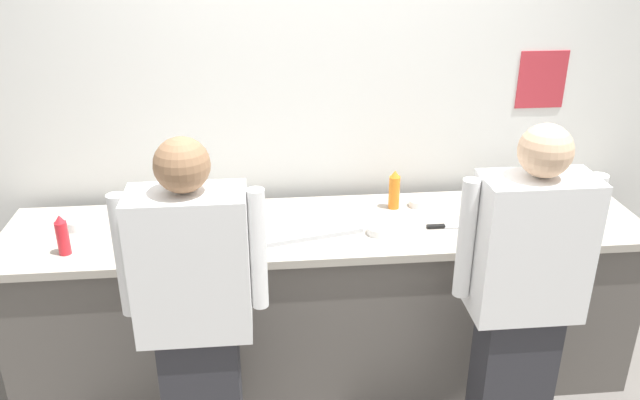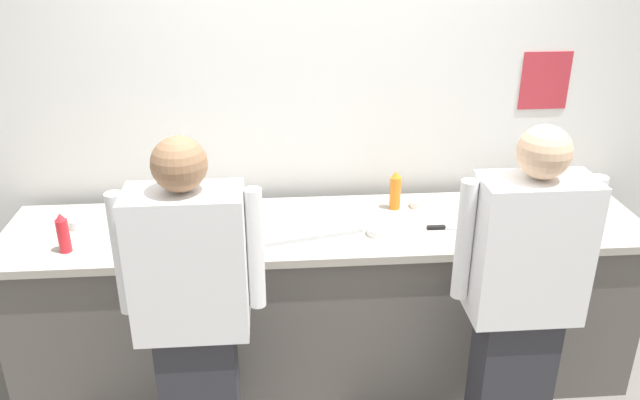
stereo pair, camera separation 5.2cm
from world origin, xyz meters
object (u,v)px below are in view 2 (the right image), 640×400
Objects in this scene: squeeze_bottle_primary at (395,191)px; ramekin_yellow_sauce at (378,230)px; ramekin_red_sauce at (78,223)px; chef_near_left at (193,314)px; mixing_bowl_steel at (525,198)px; ramekin_orange_sauce at (419,203)px; plate_stack_front at (172,213)px; chefs_knife at (450,227)px; chef_center at (522,299)px; sheet_tray at (302,224)px; squeeze_bottle_secondary at (63,233)px.

squeeze_bottle_primary is 0.33m from ramekin_yellow_sauce.
ramekin_red_sauce reaches higher than ramekin_yellow_sauce.
mixing_bowl_steel is (1.65, 0.74, 0.13)m from chef_near_left.
ramekin_yellow_sauce is 0.40m from ramekin_orange_sauce.
plate_stack_front is at bearing -176.75° from squeeze_bottle_primary.
plate_stack_front is 1.38m from chefs_knife.
mixing_bowl_steel is 0.55m from ramekin_orange_sauce.
chef_center is 0.92m from squeeze_bottle_primary.
plate_stack_front is 0.66× the size of mixing_bowl_steel.
ramekin_red_sauce is 0.83× the size of ramekin_yellow_sauce.
sheet_tray is (-0.89, 0.64, 0.07)m from chef_center.
squeeze_bottle_primary is at bearing 39.64° from chef_near_left.
chef_near_left is at bearing -77.12° from plate_stack_front.
ramekin_red_sauce is 1.73m from ramekin_orange_sauce.
ramekin_yellow_sauce is at bearing 31.63° from chef_near_left.
chef_near_left is 5.82× the size of chefs_knife.
chef_near_left is 1.37m from chef_center.
ramekin_yellow_sauce is (1.46, 0.06, -0.07)m from squeeze_bottle_secondary.
plate_stack_front is at bearing 154.08° from chef_center.
mixing_bowl_steel is 0.49m from chefs_knife.
ramekin_red_sauce is (-1.60, -0.10, -0.07)m from squeeze_bottle_primary.
sheet_tray is 0.38m from ramekin_yellow_sauce.
mixing_bowl_steel is 0.68m from squeeze_bottle_primary.
mixing_bowl_steel is at bearing 5.15° from sheet_tray.
squeeze_bottle_primary reaches higher than mixing_bowl_steel.
ramekin_red_sauce reaches higher than chefs_knife.
ramekin_orange_sauce is at bearing 15.80° from sheet_tray.
squeeze_bottle_secondary is at bearing -177.19° from chefs_knife.
ramekin_orange_sauce is (-0.26, 0.82, 0.08)m from chef_center.
ramekin_orange_sauce is at bearing 11.53° from squeeze_bottle_secondary.
chef_near_left is at bearing -140.36° from squeeze_bottle_primary.
ramekin_red_sauce reaches higher than ramekin_orange_sauce.
mixing_bowl_steel is at bearing 7.04° from squeeze_bottle_secondary.
squeeze_bottle_primary is 0.15m from ramekin_orange_sauce.
squeeze_bottle_secondary reaches higher than ramekin_red_sauce.
plate_stack_front reaches higher than chefs_knife.
chef_near_left is 0.99× the size of chef_center.
ramekin_red_sauce is 0.98× the size of ramekin_orange_sauce.
mixing_bowl_steel is at bearing 0.96° from ramekin_red_sauce.
ramekin_orange_sauce is (1.73, 0.11, -0.01)m from ramekin_red_sauce.
chef_near_left reaches higher than squeeze_bottle_secondary.
squeeze_bottle_secondary is at bearing -172.96° from mixing_bowl_steel.
squeeze_bottle_secondary reaches higher than chefs_knife.
chef_near_left is 1.81m from mixing_bowl_steel.
sheet_tray is 2.65× the size of squeeze_bottle_secondary.
squeeze_bottle_secondary is 1.76m from ramekin_orange_sauce.
chef_near_left is 0.77m from plate_stack_front.
plate_stack_front reaches higher than ramekin_yellow_sauce.
squeeze_bottle_primary is at bearing 65.09° from ramekin_yellow_sauce.
ramekin_red_sauce is (-2.27, -0.04, -0.04)m from mixing_bowl_steel.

